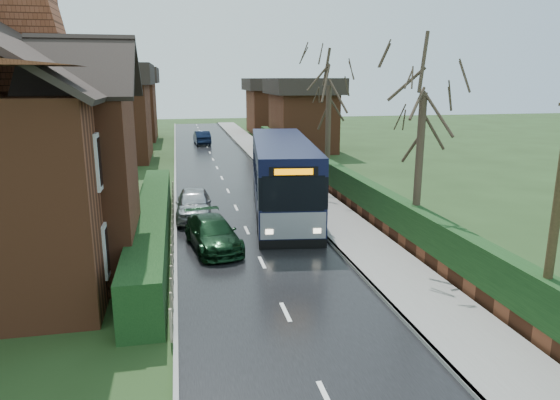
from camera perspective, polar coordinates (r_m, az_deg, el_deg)
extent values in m
plane|color=#28461E|center=(16.26, -0.88, -9.67)|extent=(140.00, 140.00, 0.00)
cube|color=black|center=(25.64, -5.05, -0.90)|extent=(6.00, 100.00, 0.02)
cube|color=slate|center=(26.43, 4.13, -0.31)|extent=(2.50, 100.00, 0.14)
cube|color=gray|center=(26.13, 1.60, -0.44)|extent=(0.12, 100.00, 0.14)
cube|color=gray|center=(25.48, -11.88, -1.14)|extent=(0.12, 100.00, 0.10)
cube|color=black|center=(20.49, -14.35, -2.74)|extent=(1.20, 16.00, 1.60)
cube|color=brown|center=(26.82, 7.33, 0.33)|extent=(0.30, 50.00, 0.60)
cube|color=black|center=(26.63, 7.39, 2.22)|extent=(0.60, 50.00, 1.20)
cube|color=brown|center=(20.92, -28.80, 2.50)|extent=(8.00, 14.00, 6.00)
cube|color=brown|center=(17.24, -20.50, 1.28)|extent=(2.50, 4.00, 6.00)
cube|color=brown|center=(24.40, -25.39, 18.93)|extent=(0.90, 1.40, 2.20)
cube|color=silver|center=(15.60, -19.14, -5.20)|extent=(0.08, 1.20, 1.60)
cube|color=black|center=(15.60, -19.03, -5.19)|extent=(0.03, 0.95, 1.35)
cube|color=silver|center=(15.00, -19.92, 4.26)|extent=(0.08, 1.20, 1.60)
cube|color=black|center=(14.99, -19.80, 4.26)|extent=(0.03, 0.95, 1.35)
cube|color=silver|center=(19.41, -17.70, -1.43)|extent=(0.08, 1.20, 1.60)
cube|color=black|center=(19.41, -17.61, -1.43)|extent=(0.03, 0.95, 1.35)
cube|color=silver|center=(18.93, -18.27, 6.19)|extent=(0.08, 1.20, 1.60)
cube|color=black|center=(18.93, -18.18, 6.20)|extent=(0.03, 0.95, 1.35)
cube|color=silver|center=(23.28, -16.74, 1.09)|extent=(0.08, 1.20, 1.60)
cube|color=black|center=(23.28, -16.67, 1.09)|extent=(0.03, 0.95, 1.35)
cube|color=silver|center=(22.88, -17.19, 7.45)|extent=(0.08, 1.20, 1.60)
cube|color=black|center=(22.88, -17.11, 7.46)|extent=(0.03, 0.95, 1.35)
cube|color=silver|center=(25.72, -16.29, 2.28)|extent=(0.08, 1.20, 1.60)
cube|color=black|center=(25.72, -16.22, 2.28)|extent=(0.03, 0.95, 1.35)
cube|color=silver|center=(25.36, -16.68, 8.04)|extent=(0.08, 1.20, 1.60)
cube|color=black|center=(25.36, -16.61, 8.05)|extent=(0.03, 0.95, 1.35)
cube|color=black|center=(24.76, 0.24, 0.92)|extent=(4.16, 11.89, 1.21)
cube|color=black|center=(24.52, 0.24, 3.75)|extent=(4.18, 11.89, 1.27)
cube|color=black|center=(24.37, 0.25, 6.03)|extent=(4.16, 11.89, 0.70)
cube|color=black|center=(24.95, 0.24, -0.84)|extent=(4.16, 11.89, 0.37)
cube|color=gray|center=(19.21, 1.52, -2.94)|extent=(2.53, 0.45, 1.06)
cube|color=black|center=(18.85, 1.55, 0.74)|extent=(2.37, 0.39, 1.38)
cube|color=black|center=(18.68, 1.57, 3.27)|extent=(1.85, 0.32, 0.37)
cube|color=#FF8C00|center=(18.64, 1.58, 3.25)|extent=(1.45, 0.23, 0.23)
cube|color=black|center=(19.41, 1.51, -4.98)|extent=(2.59, 0.48, 0.32)
cube|color=#FFF2CC|center=(19.15, -1.23, -3.65)|extent=(0.30, 0.09, 0.19)
cube|color=#FFF2CC|center=(19.32, 4.27, -3.53)|extent=(0.30, 0.09, 0.19)
cylinder|color=black|center=(21.22, -2.24, -2.57)|extent=(0.43, 1.05, 1.02)
cylinder|color=black|center=(21.42, 4.17, -2.44)|extent=(0.43, 1.05, 1.02)
cylinder|color=black|center=(28.44, -2.72, 1.63)|extent=(0.43, 1.05, 1.02)
cylinder|color=black|center=(28.59, 2.08, 1.70)|extent=(0.43, 1.05, 1.02)
imported|color=#ACADB0|center=(23.96, -9.84, -0.41)|extent=(1.81, 4.13, 1.38)
imported|color=black|center=(19.60, -7.70, -3.80)|extent=(2.32, 4.34, 1.20)
imported|color=#101A32|center=(51.24, -8.92, 7.07)|extent=(1.68, 4.19, 1.35)
cylinder|color=slate|center=(21.78, 4.61, 0.07)|extent=(0.08, 0.08, 2.67)
cube|color=silver|center=(21.54, 4.67, 3.03)|extent=(0.15, 0.40, 0.30)
cube|color=silver|center=(21.61, 4.65, 2.04)|extent=(0.13, 0.36, 0.27)
cylinder|color=#302715|center=(13.32, 28.93, -2.32)|extent=(0.22, 0.22, 6.33)
cylinder|color=#352A1F|center=(19.36, 15.53, 2.89)|extent=(0.29, 0.29, 5.97)
cylinder|color=#362A20|center=(30.60, 5.49, 7.22)|extent=(0.33, 0.33, 6.06)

